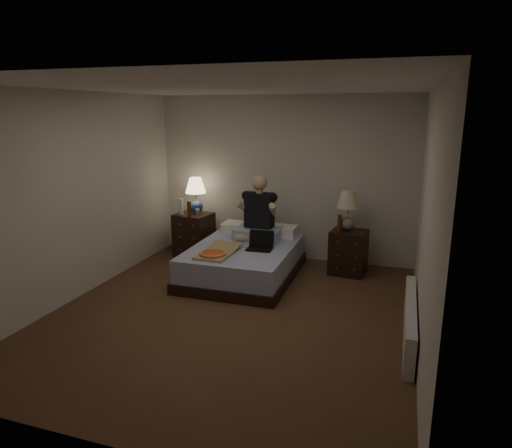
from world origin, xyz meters
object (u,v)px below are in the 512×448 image
(soda_can, at_px, (197,212))
(laptop, at_px, (260,241))
(beer_bottle_right, at_px, (340,223))
(pizza_box, at_px, (213,254))
(radiator, at_px, (410,321))
(nightstand_right, at_px, (348,252))
(person, at_px, (258,208))
(nightstand_left, at_px, (194,235))
(beer_bottle_left, at_px, (189,209))
(water_bottle, at_px, (181,206))
(bed, at_px, (243,261))
(lamp_left, at_px, (196,195))
(lamp_right, at_px, (348,210))

(soda_can, bearing_deg, laptop, -28.85)
(beer_bottle_right, height_order, laptop, beer_bottle_right)
(pizza_box, bearing_deg, radiator, -12.98)
(beer_bottle_right, distance_m, pizza_box, 1.84)
(nightstand_right, bearing_deg, person, -165.63)
(laptop, relative_size, pizza_box, 0.45)
(nightstand_right, bearing_deg, radiator, -58.24)
(nightstand_left, height_order, beer_bottle_left, beer_bottle_left)
(soda_can, distance_m, person, 1.08)
(beer_bottle_right, bearing_deg, beer_bottle_left, -178.40)
(water_bottle, bearing_deg, nightstand_left, 31.40)
(bed, height_order, lamp_left, lamp_left)
(lamp_right, distance_m, person, 1.27)
(nightstand_right, bearing_deg, beer_bottle_left, -170.82)
(lamp_right, xyz_separation_m, radiator, (0.88, -1.82, -0.71))
(nightstand_left, xyz_separation_m, beer_bottle_right, (2.30, -0.12, 0.40))
(water_bottle, distance_m, beer_bottle_left, 0.20)
(soda_can, bearing_deg, lamp_right, 1.33)
(lamp_right, bearing_deg, beer_bottle_right, -133.63)
(bed, bearing_deg, radiator, -28.50)
(water_bottle, height_order, pizza_box, water_bottle)
(beer_bottle_left, bearing_deg, pizza_box, -51.51)
(beer_bottle_left, bearing_deg, nightstand_right, 2.77)
(nightstand_right, distance_m, beer_bottle_right, 0.45)
(lamp_right, xyz_separation_m, water_bottle, (-2.56, -0.08, -0.09))
(nightstand_right, relative_size, lamp_left, 1.12)
(nightstand_right, xyz_separation_m, lamp_left, (-2.43, 0.15, 0.65))
(beer_bottle_left, xyz_separation_m, laptop, (1.31, -0.57, -0.24))
(beer_bottle_left, xyz_separation_m, pizza_box, (0.84, -1.06, -0.32))
(pizza_box, bearing_deg, laptop, 47.42)
(nightstand_right, bearing_deg, laptop, -141.89)
(water_bottle, xyz_separation_m, person, (1.31, -0.15, 0.10))
(radiator, bearing_deg, nightstand_right, 115.34)
(soda_can, xyz_separation_m, pizza_box, (0.76, -1.17, -0.25))
(water_bottle, bearing_deg, radiator, -26.81)
(nightstand_left, relative_size, person, 0.74)
(beer_bottle_right, height_order, pizza_box, beer_bottle_right)
(person, xyz_separation_m, pizza_box, (-0.29, -1.00, -0.43))
(beer_bottle_left, bearing_deg, lamp_right, 3.93)
(beer_bottle_left, height_order, pizza_box, beer_bottle_left)
(water_bottle, relative_size, beer_bottle_right, 1.09)
(radiator, bearing_deg, soda_can, 150.95)
(nightstand_left, relative_size, laptop, 2.02)
(person, bearing_deg, nightstand_left, 169.14)
(bed, relative_size, nightstand_left, 2.59)
(lamp_right, bearing_deg, lamp_left, 177.49)
(person, xyz_separation_m, radiator, (2.12, -1.59, -0.71))
(nightstand_right, relative_size, beer_bottle_right, 2.73)
(bed, bearing_deg, nightstand_right, 23.03)
(beer_bottle_right, bearing_deg, bed, -156.26)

